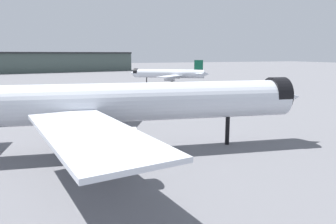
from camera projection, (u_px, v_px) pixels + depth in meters
ground at (116, 151)px, 47.36m from camera, size 900.00×900.00×0.00m
airliner_near_gate at (118, 103)px, 46.11m from camera, size 59.67×53.88×16.49m
airliner_far_taxiway at (169, 74)px, 149.43m from camera, size 34.67×31.06×11.57m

